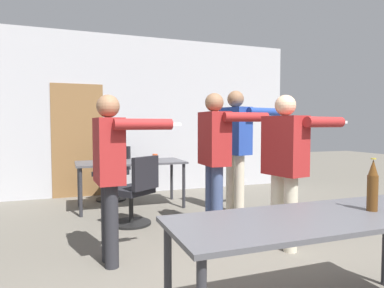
{
  "coord_description": "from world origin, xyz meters",
  "views": [
    {
      "loc": [
        -1.28,
        -1.5,
        1.31
      ],
      "look_at": [
        0.01,
        2.04,
        1.1
      ],
      "focal_mm": 32.0,
      "sensor_mm": 36.0,
      "label": 1
    }
  ],
  "objects_px": {
    "person_center_tall": "(236,140)",
    "office_chair_mid_tucked": "(135,193)",
    "person_far_watching": "(110,163)",
    "person_left_plaid": "(215,149)",
    "person_right_polo": "(286,157)",
    "drink_cup": "(155,157)",
    "beer_bottle": "(373,186)",
    "office_chair_side_rolled": "(113,175)"
  },
  "relations": [
    {
      "from": "beer_bottle",
      "to": "person_far_watching",
      "type": "bearing_deg",
      "value": 135.55
    },
    {
      "from": "person_right_polo",
      "to": "drink_cup",
      "type": "bearing_deg",
      "value": -173.41
    },
    {
      "from": "office_chair_side_rolled",
      "to": "person_far_watching",
      "type": "bearing_deg",
      "value": 126.09
    },
    {
      "from": "person_far_watching",
      "to": "office_chair_mid_tucked",
      "type": "height_order",
      "value": "person_far_watching"
    },
    {
      "from": "person_far_watching",
      "to": "person_center_tall",
      "type": "bearing_deg",
      "value": 118.97
    },
    {
      "from": "person_left_plaid",
      "to": "office_chair_mid_tucked",
      "type": "relative_size",
      "value": 1.86
    },
    {
      "from": "person_right_polo",
      "to": "office_chair_mid_tucked",
      "type": "distance_m",
      "value": 1.99
    },
    {
      "from": "person_right_polo",
      "to": "office_chair_mid_tucked",
      "type": "bearing_deg",
      "value": -148.01
    },
    {
      "from": "person_right_polo",
      "to": "person_left_plaid",
      "type": "bearing_deg",
      "value": -162.64
    },
    {
      "from": "office_chair_mid_tucked",
      "to": "person_right_polo",
      "type": "bearing_deg",
      "value": -81.2
    },
    {
      "from": "person_far_watching",
      "to": "person_center_tall",
      "type": "distance_m",
      "value": 2.35
    },
    {
      "from": "person_center_tall",
      "to": "office_chair_side_rolled",
      "type": "xyz_separation_m",
      "value": [
        -1.59,
        1.59,
        -0.65
      ]
    },
    {
      "from": "person_right_polo",
      "to": "office_chair_side_rolled",
      "type": "bearing_deg",
      "value": -167.77
    },
    {
      "from": "person_left_plaid",
      "to": "beer_bottle",
      "type": "height_order",
      "value": "person_left_plaid"
    },
    {
      "from": "person_left_plaid",
      "to": "person_right_polo",
      "type": "height_order",
      "value": "person_left_plaid"
    },
    {
      "from": "person_left_plaid",
      "to": "person_far_watching",
      "type": "bearing_deg",
      "value": -66.32
    },
    {
      "from": "person_center_tall",
      "to": "beer_bottle",
      "type": "bearing_deg",
      "value": -21.46
    },
    {
      "from": "person_center_tall",
      "to": "office_chair_mid_tucked",
      "type": "relative_size",
      "value": 1.99
    },
    {
      "from": "person_left_plaid",
      "to": "person_far_watching",
      "type": "height_order",
      "value": "person_left_plaid"
    },
    {
      "from": "person_center_tall",
      "to": "beer_bottle",
      "type": "distance_m",
      "value": 2.83
    },
    {
      "from": "office_chair_side_rolled",
      "to": "beer_bottle",
      "type": "relative_size",
      "value": 2.61
    },
    {
      "from": "person_right_polo",
      "to": "drink_cup",
      "type": "xyz_separation_m",
      "value": [
        -0.81,
        2.39,
        -0.18
      ]
    },
    {
      "from": "person_far_watching",
      "to": "beer_bottle",
      "type": "distance_m",
      "value": 2.17
    },
    {
      "from": "person_center_tall",
      "to": "person_right_polo",
      "type": "bearing_deg",
      "value": -20.3
    },
    {
      "from": "person_right_polo",
      "to": "person_center_tall",
      "type": "xyz_separation_m",
      "value": [
        0.2,
        1.5,
        0.12
      ]
    },
    {
      "from": "office_chair_mid_tucked",
      "to": "person_left_plaid",
      "type": "bearing_deg",
      "value": -68.47
    },
    {
      "from": "person_far_watching",
      "to": "office_chair_side_rolled",
      "type": "height_order",
      "value": "person_far_watching"
    },
    {
      "from": "person_right_polo",
      "to": "beer_bottle",
      "type": "height_order",
      "value": "person_right_polo"
    },
    {
      "from": "person_left_plaid",
      "to": "beer_bottle",
      "type": "relative_size",
      "value": 4.76
    },
    {
      "from": "person_center_tall",
      "to": "office_chair_mid_tucked",
      "type": "height_order",
      "value": "person_center_tall"
    },
    {
      "from": "person_far_watching",
      "to": "beer_bottle",
      "type": "height_order",
      "value": "person_far_watching"
    },
    {
      "from": "person_left_plaid",
      "to": "office_chair_side_rolled",
      "type": "height_order",
      "value": "person_left_plaid"
    },
    {
      "from": "person_far_watching",
      "to": "office_chair_side_rolled",
      "type": "relative_size",
      "value": 1.71
    },
    {
      "from": "person_right_polo",
      "to": "drink_cup",
      "type": "distance_m",
      "value": 2.53
    },
    {
      "from": "person_far_watching",
      "to": "office_chair_mid_tucked",
      "type": "bearing_deg",
      "value": 154.99
    },
    {
      "from": "person_center_tall",
      "to": "office_chair_mid_tucked",
      "type": "distance_m",
      "value": 1.67
    },
    {
      "from": "office_chair_mid_tucked",
      "to": "beer_bottle",
      "type": "bearing_deg",
      "value": -102.84
    },
    {
      "from": "beer_bottle",
      "to": "drink_cup",
      "type": "distance_m",
      "value": 3.74
    },
    {
      "from": "person_left_plaid",
      "to": "drink_cup",
      "type": "distance_m",
      "value": 1.65
    },
    {
      "from": "person_left_plaid",
      "to": "office_chair_mid_tucked",
      "type": "height_order",
      "value": "person_left_plaid"
    },
    {
      "from": "person_center_tall",
      "to": "office_chair_mid_tucked",
      "type": "xyz_separation_m",
      "value": [
        -1.53,
        -0.12,
        -0.67
      ]
    },
    {
      "from": "person_far_watching",
      "to": "beer_bottle",
      "type": "relative_size",
      "value": 4.46
    }
  ]
}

